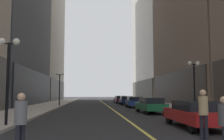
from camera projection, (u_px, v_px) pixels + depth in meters
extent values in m
plane|color=#262628|center=(106.00, 105.00, 38.72)|extent=(200.00, 200.00, 0.00)
cube|color=#ADA8A0|center=(51.00, 104.00, 38.05)|extent=(4.50, 78.00, 0.15)
cube|color=#ADA8A0|center=(159.00, 104.00, 39.40)|extent=(4.50, 78.00, 0.15)
cube|color=#E5D64C|center=(106.00, 105.00, 38.72)|extent=(0.16, 70.00, 0.01)
cube|color=black|center=(35.00, 88.00, 37.59)|extent=(0.50, 22.80, 5.00)
cube|color=#3A3935|center=(58.00, 90.00, 62.89)|extent=(0.50, 24.70, 5.00)
cube|color=#332A23|center=(174.00, 88.00, 39.32)|extent=(0.50, 22.80, 5.00)
cube|color=#B7AD99|center=(165.00, 4.00, 67.32)|extent=(13.40, 26.00, 50.94)
cube|color=#403C35|center=(142.00, 91.00, 64.63)|extent=(0.50, 24.70, 5.00)
cube|color=#B21919|center=(195.00, 116.00, 12.38)|extent=(1.87, 4.78, 0.55)
cube|color=black|center=(196.00, 106.00, 12.19)|extent=(1.62, 2.69, 0.50)
cylinder|color=black|center=(169.00, 118.00, 13.96)|extent=(0.23, 0.64, 0.64)
cylinder|color=black|center=(197.00, 118.00, 14.06)|extent=(0.23, 0.64, 0.64)
cylinder|color=black|center=(192.00, 126.00, 10.65)|extent=(0.23, 0.64, 0.64)
cube|color=#196038|center=(150.00, 106.00, 21.79)|extent=(1.84, 4.79, 0.55)
cube|color=black|center=(151.00, 101.00, 21.60)|extent=(1.59, 2.70, 0.50)
cylinder|color=black|center=(138.00, 108.00, 23.33)|extent=(0.24, 0.65, 0.64)
cylinder|color=black|center=(154.00, 108.00, 23.49)|extent=(0.24, 0.65, 0.64)
cylinder|color=black|center=(147.00, 111.00, 20.04)|extent=(0.24, 0.65, 0.64)
cylinder|color=black|center=(165.00, 111.00, 20.20)|extent=(0.24, 0.65, 0.64)
cube|color=navy|center=(134.00, 103.00, 30.93)|extent=(1.95, 4.49, 0.55)
cube|color=black|center=(135.00, 99.00, 30.75)|extent=(1.67, 2.53, 0.50)
cylinder|color=black|center=(127.00, 104.00, 32.41)|extent=(0.24, 0.65, 0.64)
cylinder|color=black|center=(139.00, 104.00, 32.49)|extent=(0.24, 0.65, 0.64)
cylinder|color=black|center=(130.00, 105.00, 29.32)|extent=(0.24, 0.65, 0.64)
cylinder|color=black|center=(143.00, 105.00, 29.40)|extent=(0.24, 0.65, 0.64)
cube|color=#141E4C|center=(126.00, 101.00, 38.56)|extent=(1.96, 4.14, 0.55)
cube|color=black|center=(126.00, 98.00, 38.40)|extent=(1.70, 2.33, 0.50)
cylinder|color=black|center=(120.00, 102.00, 39.91)|extent=(0.23, 0.64, 0.64)
cylinder|color=black|center=(130.00, 102.00, 40.01)|extent=(0.23, 0.64, 0.64)
cylinder|color=black|center=(122.00, 103.00, 37.05)|extent=(0.23, 0.64, 0.64)
cylinder|color=black|center=(133.00, 103.00, 37.15)|extent=(0.23, 0.64, 0.64)
cube|color=maroon|center=(120.00, 100.00, 45.11)|extent=(2.08, 4.50, 0.55)
cube|color=black|center=(120.00, 97.00, 44.94)|extent=(1.77, 2.54, 0.50)
cylinder|color=black|center=(114.00, 101.00, 46.51)|extent=(0.25, 0.65, 0.64)
cylinder|color=black|center=(123.00, 101.00, 46.71)|extent=(0.25, 0.65, 0.64)
cylinder|color=black|center=(117.00, 102.00, 43.45)|extent=(0.25, 0.65, 0.64)
cylinder|color=black|center=(126.00, 102.00, 43.66)|extent=(0.25, 0.65, 0.64)
cylinder|color=#3F3F44|center=(224.00, 115.00, 7.03)|extent=(0.47, 0.47, 0.61)
sphere|color=tan|center=(224.00, 100.00, 7.07)|extent=(0.21, 0.21, 0.21)
cylinder|color=black|center=(202.00, 127.00, 9.31)|extent=(0.14, 0.14, 0.88)
cylinder|color=black|center=(206.00, 127.00, 9.22)|extent=(0.14, 0.14, 0.88)
cylinder|color=tan|center=(203.00, 105.00, 9.34)|extent=(0.48, 0.48, 0.70)
sphere|color=tan|center=(203.00, 93.00, 9.38)|extent=(0.24, 0.24, 0.24)
cylinder|color=black|center=(22.00, 139.00, 6.98)|extent=(0.14, 0.14, 0.82)
cylinder|color=black|center=(17.00, 140.00, 6.85)|extent=(0.14, 0.14, 0.82)
cylinder|color=slate|center=(21.00, 113.00, 6.98)|extent=(0.48, 0.48, 0.65)
sphere|color=tan|center=(21.00, 97.00, 7.02)|extent=(0.22, 0.22, 0.22)
cylinder|color=black|center=(7.00, 85.00, 12.43)|extent=(0.14, 0.14, 4.20)
cylinder|color=black|center=(9.00, 44.00, 12.63)|extent=(0.80, 0.06, 0.06)
sphere|color=white|center=(2.00, 42.00, 12.61)|extent=(0.36, 0.36, 0.36)
sphere|color=white|center=(16.00, 42.00, 12.66)|extent=(0.36, 0.36, 0.36)
cylinder|color=black|center=(59.00, 90.00, 32.92)|extent=(0.14, 0.14, 4.20)
cylinder|color=black|center=(60.00, 75.00, 33.11)|extent=(0.80, 0.06, 0.06)
sphere|color=white|center=(57.00, 74.00, 33.09)|extent=(0.36, 0.36, 0.36)
sphere|color=white|center=(63.00, 74.00, 33.15)|extent=(0.36, 0.36, 0.36)
cylinder|color=black|center=(194.00, 89.00, 21.38)|extent=(0.14, 0.14, 4.20)
cylinder|color=black|center=(194.00, 64.00, 21.57)|extent=(0.80, 0.06, 0.06)
sphere|color=white|center=(190.00, 63.00, 21.55)|extent=(0.36, 0.36, 0.36)
sphere|color=white|center=(198.00, 63.00, 21.61)|extent=(0.36, 0.36, 0.36)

